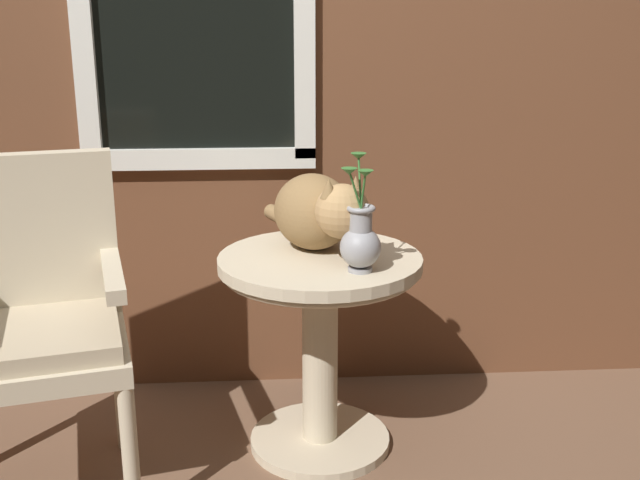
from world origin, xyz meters
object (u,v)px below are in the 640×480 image
object	(u,v)px
pewter_vase_with_ivy	(360,238)
wicker_side_table	(320,315)
wicker_chair	(36,312)
cat	(318,211)

from	to	relation	value
pewter_vase_with_ivy	wicker_side_table	bearing A→B (deg)	124.58
wicker_side_table	wicker_chair	size ratio (longest dim) A/B	0.66
wicker_side_table	wicker_chair	world-z (taller)	wicker_chair
wicker_chair	cat	xyz separation A→B (m)	(0.79, 0.21, 0.22)
wicker_side_table	cat	xyz separation A→B (m)	(-0.00, 0.05, 0.31)
wicker_chair	cat	world-z (taller)	wicker_chair
wicker_chair	pewter_vase_with_ivy	world-z (taller)	pewter_vase_with_ivy
wicker_side_table	pewter_vase_with_ivy	world-z (taller)	pewter_vase_with_ivy
cat	wicker_chair	bearing A→B (deg)	-165.30
wicker_side_table	pewter_vase_with_ivy	size ratio (longest dim) A/B	1.93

